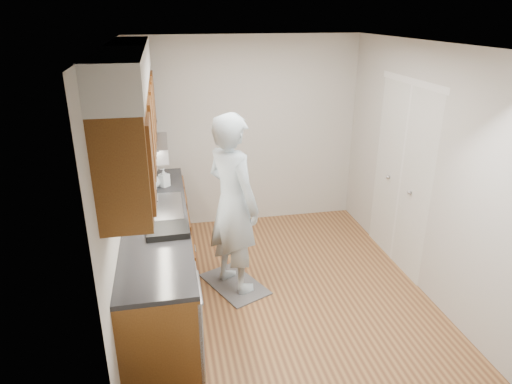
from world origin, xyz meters
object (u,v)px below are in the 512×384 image
soap_bottle_b (164,177)px  dish_rack (168,230)px  soap_bottle_c (154,179)px  soap_bottle_a (151,179)px  person (233,193)px

soap_bottle_b → dish_rack: soap_bottle_b is taller
soap_bottle_c → dish_rack: soap_bottle_c is taller
soap_bottle_a → dish_rack: size_ratio=0.75×
dish_rack → soap_bottle_b: bearing=89.1°
person → dish_rack: 0.83m
person → soap_bottle_c: size_ratio=11.68×
person → soap_bottle_a: size_ratio=7.82×
person → soap_bottle_a: (-0.80, 0.56, -0.00)m
person → soap_bottle_c: bearing=18.7°
soap_bottle_c → soap_bottle_b: bearing=0.9°
person → soap_bottle_a: person is taller
soap_bottle_b → person: bearing=-45.6°
person → soap_bottle_c: person is taller
person → dish_rack: size_ratio=5.83×
soap_bottle_a → soap_bottle_c: 0.13m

